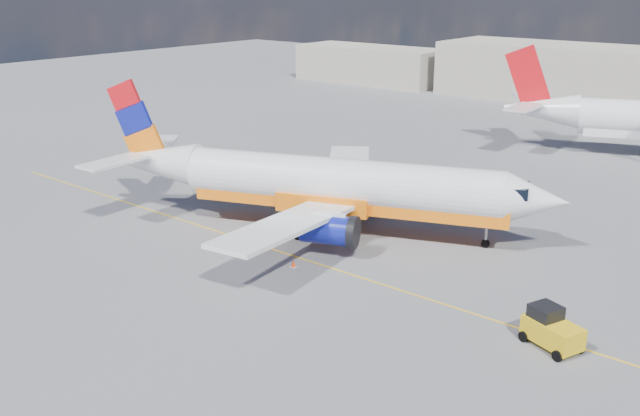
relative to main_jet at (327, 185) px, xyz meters
The scene contains 6 objects.
ground 9.61m from the main_jet, 69.09° to the right, with size 240.00×240.00×0.00m, color slate.
taxi_line 7.15m from the main_jet, 59.22° to the right, with size 70.00×0.15×0.01m, color yellow.
terminal_annex 76.14m from the main_jet, 123.30° to the left, with size 26.00×10.00×6.00m, color #BEB5A4.
main_jet is the anchor object (origin of this frame).
gse_tug 20.62m from the main_jet, 17.59° to the right, with size 3.29×2.68×2.08m.
traffic_cone 8.01m from the main_jet, 68.06° to the right, with size 0.35×0.35×0.49m.
Camera 1 is at (27.77, -29.90, 17.92)m, focal length 40.00 mm.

